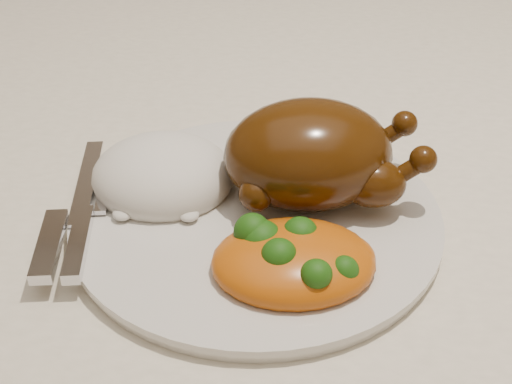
# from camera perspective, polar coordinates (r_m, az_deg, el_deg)

# --- Properties ---
(dining_table) EXTENTS (1.60, 0.90, 0.76)m
(dining_table) POSITION_cam_1_polar(r_m,az_deg,el_deg) (0.75, 3.22, -2.28)
(dining_table) COLOR brown
(dining_table) RESTS_ON floor
(tablecloth) EXTENTS (1.73, 1.03, 0.18)m
(tablecloth) POSITION_cam_1_polar(r_m,az_deg,el_deg) (0.71, 3.41, 2.42)
(tablecloth) COLOR #F1E7CF
(tablecloth) RESTS_ON dining_table
(dinner_plate) EXTENTS (0.35, 0.35, 0.01)m
(dinner_plate) POSITION_cam_1_polar(r_m,az_deg,el_deg) (0.57, -0.00, -2.14)
(dinner_plate) COLOR silver
(dinner_plate) RESTS_ON tablecloth
(roast_chicken) EXTENTS (0.18, 0.13, 0.09)m
(roast_chicken) POSITION_cam_1_polar(r_m,az_deg,el_deg) (0.57, 4.60, 3.04)
(roast_chicken) COLOR #462507
(roast_chicken) RESTS_ON dinner_plate
(rice_mound) EXTENTS (0.13, 0.12, 0.06)m
(rice_mound) POSITION_cam_1_polar(r_m,az_deg,el_deg) (0.60, -7.44, 1.26)
(rice_mound) COLOR white
(rice_mound) RESTS_ON dinner_plate
(mac_and_cheese) EXTENTS (0.13, 0.11, 0.05)m
(mac_and_cheese) POSITION_cam_1_polar(r_m,az_deg,el_deg) (0.51, 3.26, -5.36)
(mac_and_cheese) COLOR #D45A0D
(mac_and_cheese) RESTS_ON dinner_plate
(cutlery) EXTENTS (0.05, 0.19, 0.01)m
(cutlery) POSITION_cam_1_polar(r_m,az_deg,el_deg) (0.57, -14.28, -2.37)
(cutlery) COLOR silver
(cutlery) RESTS_ON dinner_plate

